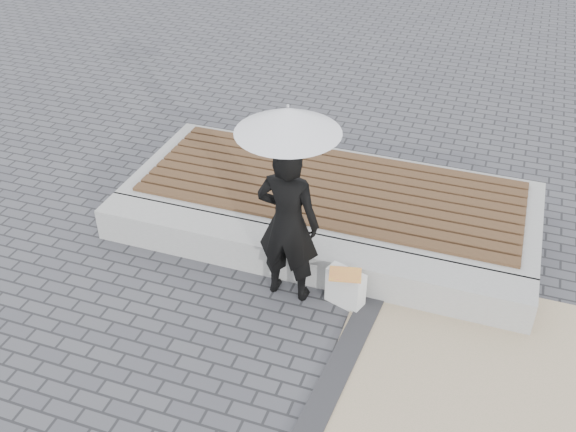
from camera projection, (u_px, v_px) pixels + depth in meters
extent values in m
plane|color=#46474B|center=(248.00, 372.00, 6.29)|extent=(80.00, 80.00, 0.00)
cube|color=#ACACA7|center=(301.00, 257.00, 7.41)|extent=(5.00, 0.45, 0.40)
cube|color=#989994|center=(331.00, 201.00, 8.34)|extent=(5.00, 2.00, 0.40)
imported|color=black|center=(288.00, 223.00, 6.72)|extent=(0.67, 0.45, 1.82)
cylinder|color=#A6A5AA|center=(288.00, 179.00, 6.42)|extent=(0.02, 0.02, 1.01)
cone|color=silver|center=(288.00, 120.00, 6.06)|extent=(1.01, 1.01, 0.25)
sphere|color=#A6A5AA|center=(288.00, 106.00, 5.98)|extent=(0.03, 0.03, 0.03)
cube|color=black|center=(293.00, 241.00, 7.11)|extent=(0.38, 0.26, 0.25)
cube|color=white|center=(346.00, 288.00, 6.96)|extent=(0.44, 0.29, 0.43)
cube|color=red|center=(345.00, 274.00, 6.80)|extent=(0.38, 0.31, 0.01)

